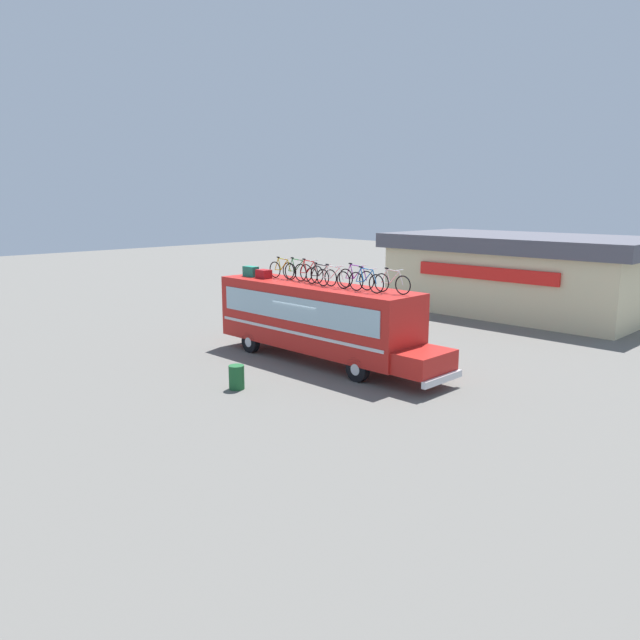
{
  "coord_description": "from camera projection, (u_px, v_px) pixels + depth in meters",
  "views": [
    {
      "loc": [
        17.42,
        -17.18,
        6.49
      ],
      "look_at": [
        0.28,
        0.0,
        1.73
      ],
      "focal_mm": 34.38,
      "sensor_mm": 36.0,
      "label": 1
    }
  ],
  "objects": [
    {
      "name": "rooftop_bicycle_1",
      "position": [
        283.0,
        270.0,
        26.27
      ],
      "size": [
        1.71,
        0.44,
        0.94
      ],
      "color": "black",
      "rests_on": "bus"
    },
    {
      "name": "rooftop_bicycle_5",
      "position": [
        333.0,
        278.0,
        23.62
      ],
      "size": [
        1.78,
        0.44,
        0.9
      ],
      "color": "black",
      "rests_on": "bus"
    },
    {
      "name": "rooftop_bicycle_6",
      "position": [
        356.0,
        278.0,
        23.25
      ],
      "size": [
        1.8,
        0.44,
        0.98
      ],
      "color": "black",
      "rests_on": "bus"
    },
    {
      "name": "rooftop_bicycle_7",
      "position": [
        366.0,
        282.0,
        22.44
      ],
      "size": [
        1.69,
        0.44,
        0.94
      ],
      "color": "black",
      "rests_on": "bus"
    },
    {
      "name": "rooftop_bicycle_3",
      "position": [
        309.0,
        273.0,
        25.07
      ],
      "size": [
        1.7,
        0.44,
        0.97
      ],
      "color": "black",
      "rests_on": "bus"
    },
    {
      "name": "bus",
      "position": [
        319.0,
        318.0,
        24.76
      ],
      "size": [
        11.01,
        2.4,
        3.17
      ],
      "color": "red",
      "rests_on": "ground"
    },
    {
      "name": "luggage_bag_2",
      "position": [
        264.0,
        274.0,
        26.44
      ],
      "size": [
        0.61,
        0.46,
        0.37
      ],
      "primitive_type": "cube",
      "color": "maroon",
      "rests_on": "bus"
    },
    {
      "name": "rooftop_bicycle_4",
      "position": [
        321.0,
        276.0,
        24.33
      ],
      "size": [
        1.73,
        0.44,
        0.89
      ],
      "color": "black",
      "rests_on": "bus"
    },
    {
      "name": "trash_bin",
      "position": [
        237.0,
        377.0,
        21.34
      ],
      "size": [
        0.54,
        0.54,
        0.85
      ],
      "primitive_type": "cylinder",
      "color": "#1E592D",
      "rests_on": "ground"
    },
    {
      "name": "rooftop_bicycle_8",
      "position": [
        392.0,
        283.0,
        22.14
      ],
      "size": [
        1.67,
        0.44,
        0.92
      ],
      "color": "black",
      "rests_on": "bus"
    },
    {
      "name": "luggage_bag_1",
      "position": [
        251.0,
        271.0,
        27.04
      ],
      "size": [
        0.72,
        0.36,
        0.45
      ],
      "primitive_type": "cube",
      "color": "#1E7F66",
      "rests_on": "bus"
    },
    {
      "name": "ground_plane",
      "position": [
        315.0,
        360.0,
        25.26
      ],
      "size": [
        120.0,
        120.0,
        0.0
      ],
      "primitive_type": "plane",
      "color": "#605E59"
    },
    {
      "name": "roadside_building",
      "position": [
        519.0,
        273.0,
        35.74
      ],
      "size": [
        14.94,
        8.29,
        4.5
      ],
      "color": "beige",
      "rests_on": "ground"
    },
    {
      "name": "rooftop_bicycle_2",
      "position": [
        297.0,
        271.0,
        25.72
      ],
      "size": [
        1.81,
        0.44,
        0.96
      ],
      "color": "black",
      "rests_on": "bus"
    }
  ]
}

